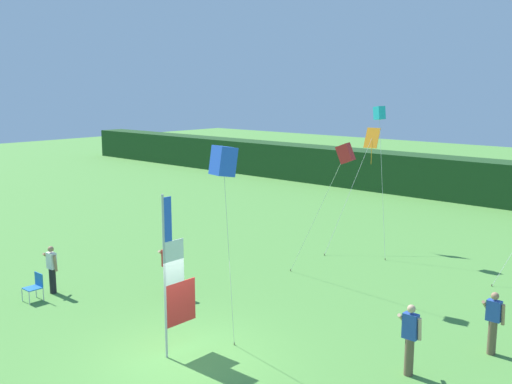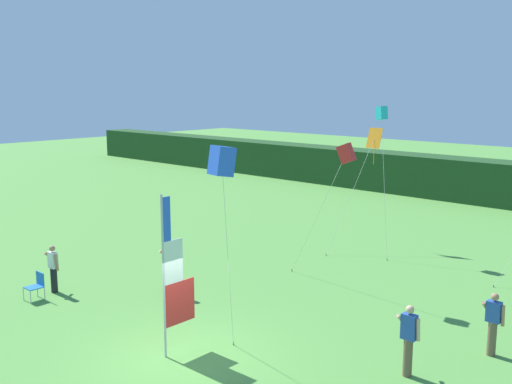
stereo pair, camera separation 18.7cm
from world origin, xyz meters
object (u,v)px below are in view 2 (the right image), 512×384
Objects in this scene: person_far_left at (493,322)px; folding_chair at (36,284)px; person_mid_field at (168,267)px; kite_red_box_2 at (346,154)px; person_far_right at (409,338)px; kite_blue_box_4 at (222,162)px; person_near_banner at (53,268)px; banner_flag at (173,278)px; kite_orange_diamond_5 at (373,143)px; kite_cyan_box_0 at (382,114)px.

folding_chair is at bearing -154.52° from person_far_left.
person_mid_field is 6.95m from kite_red_box_2.
person_far_right is 6.09m from kite_blue_box_4.
person_far_left reaches higher than folding_chair.
kite_blue_box_4 reaches higher than person_near_banner.
person_mid_field is 0.97× the size of person_far_right.
person_far_right is at bearing 30.62° from banner_flag.
kite_orange_diamond_5 is at bearing 114.42° from kite_red_box_2.
kite_blue_box_4 is (2.72, -11.73, -0.63)m from kite_cyan_box_0.
person_far_left is 0.28× the size of kite_cyan_box_0.
banner_flag is at bearing -138.15° from person_far_left.
kite_orange_diamond_5 is (-8.42, 7.69, 3.53)m from person_far_left.
banner_flag is at bearing -2.23° from person_near_banner.
folding_chair is at bearing -111.42° from kite_cyan_box_0.
person_near_banner is 0.92× the size of person_far_right.
person_far_left is 2.68m from person_far_right.
banner_flag is 2.40× the size of person_far_right.
person_near_banner is 10.42m from kite_red_box_2.
person_far_right is 13.02m from kite_orange_diamond_5.
folding_chair is at bearing -73.65° from person_near_banner.
kite_cyan_box_0 reaches higher than folding_chair.
kite_blue_box_4 is at bearing -76.93° from kite_cyan_box_0.
folding_chair is (-2.68, -3.28, -0.40)m from person_mid_field.
person_near_banner is at bearing 106.35° from folding_chair.
kite_red_box_2 is at bearing -65.58° from kite_orange_diamond_5.
person_far_left is at bearing 25.48° from folding_chair.
kite_cyan_box_0 reaches higher than person_mid_field.
person_far_right is at bearing -55.13° from kite_cyan_box_0.
kite_orange_diamond_5 reaches higher than person_near_banner.
kite_red_box_2 is at bearing 85.66° from banner_flag.
person_far_right reaches higher than person_mid_field.
kite_orange_diamond_5 is at bearing 71.77° from person_near_banner.
person_mid_field is (-3.68, 2.80, -1.12)m from banner_flag.
kite_orange_diamond_5 is at bearing 82.54° from person_mid_field.
folding_chair is (-6.36, -0.48, -1.52)m from banner_flag.
banner_flag is 0.84× the size of kite_red_box_2.
banner_flag reaches higher than person_far_right.
person_mid_field is 10.12m from person_far_left.
person_near_banner is 0.30× the size of kite_blue_box_4.
person_far_right is at bearing -40.68° from kite_red_box_2.
kite_blue_box_4 reaches higher than banner_flag.
kite_orange_diamond_5 reaches higher than person_mid_field.
person_mid_field is at bearing 50.80° from folding_chair.
kite_red_box_2 is (6.88, 7.35, 4.15)m from folding_chair.
banner_flag is 7.38m from kite_red_box_2.
banner_flag reaches higher than person_near_banner.
kite_blue_box_4 is at bearing 1.59° from person_near_banner.
person_far_left is (9.77, 2.65, -0.03)m from person_mid_field.
kite_red_box_2 is at bearing 97.31° from kite_blue_box_4.
kite_blue_box_4 is (5.02, -2.33, 4.17)m from person_mid_field.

